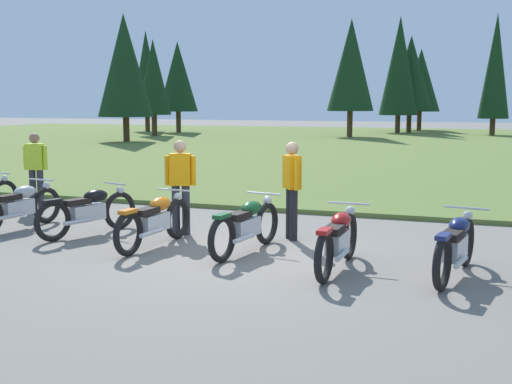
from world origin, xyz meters
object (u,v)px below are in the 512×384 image
(motorcycle_black, at_px, (88,211))
(rider_in_hivis_vest, at_px, (36,166))
(rider_checking_bike, at_px, (181,181))
(motorcycle_orange, at_px, (155,220))
(motorcycle_red, at_px, (338,239))
(motorcycle_navy, at_px, (456,245))
(rider_with_back_turned, at_px, (292,184))
(motorcycle_silver, at_px, (19,206))
(motorcycle_british_green, at_px, (246,225))

(motorcycle_black, xyz_separation_m, rider_in_hivis_vest, (-2.62, 1.94, 0.51))
(motorcycle_black, height_order, rider_checking_bike, rider_checking_bike)
(motorcycle_orange, height_order, motorcycle_red, same)
(motorcycle_navy, bearing_deg, rider_with_back_turned, 149.86)
(motorcycle_silver, xyz_separation_m, rider_with_back_turned, (4.99, 0.82, 0.51))
(motorcycle_silver, height_order, motorcycle_black, same)
(motorcycle_black, distance_m, motorcycle_british_green, 3.11)
(motorcycle_orange, distance_m, rider_in_hivis_vest, 4.83)
(motorcycle_orange, bearing_deg, motorcycle_navy, -3.79)
(motorcycle_orange, bearing_deg, motorcycle_black, 164.15)
(rider_checking_bike, bearing_deg, motorcycle_british_green, -30.51)
(motorcycle_orange, xyz_separation_m, motorcycle_navy, (4.67, -0.31, 0.00))
(motorcycle_navy, bearing_deg, rider_in_hivis_vest, 163.06)
(motorcycle_british_green, relative_size, rider_with_back_turned, 1.25)
(motorcycle_red, height_order, rider_checking_bike, rider_checking_bike)
(motorcycle_orange, relative_size, rider_with_back_turned, 1.26)
(motorcycle_navy, xyz_separation_m, rider_with_back_turned, (-2.74, 1.59, 0.51))
(rider_in_hivis_vest, distance_m, rider_checking_bike, 4.34)
(motorcycle_navy, height_order, rider_in_hivis_vest, rider_in_hivis_vest)
(motorcycle_british_green, relative_size, rider_checking_bike, 1.25)
(motorcycle_orange, distance_m, rider_checking_bike, 1.16)
(motorcycle_british_green, xyz_separation_m, motorcycle_navy, (3.13, -0.42, 0.00))
(rider_checking_bike, bearing_deg, motorcycle_black, -158.39)
(motorcycle_silver, height_order, motorcycle_red, same)
(rider_in_hivis_vest, bearing_deg, motorcycle_black, -36.55)
(motorcycle_silver, bearing_deg, rider_with_back_turned, 9.36)
(motorcycle_black, height_order, motorcycle_navy, same)
(rider_with_back_turned, distance_m, rider_checking_bike, 1.98)
(motorcycle_black, distance_m, rider_in_hivis_vest, 3.30)
(motorcycle_black, xyz_separation_m, rider_checking_bike, (1.51, 0.60, 0.51))
(motorcycle_orange, bearing_deg, rider_in_hivis_vest, 150.27)
(motorcycle_silver, distance_m, rider_checking_bike, 3.12)
(rider_with_back_turned, bearing_deg, rider_in_hivis_vest, 169.76)
(rider_with_back_turned, bearing_deg, rider_checking_bike, -173.05)
(motorcycle_orange, relative_size, motorcycle_navy, 1.01)
(motorcycle_silver, distance_m, rider_with_back_turned, 5.09)
(motorcycle_silver, distance_m, motorcycle_red, 6.24)
(motorcycle_silver, height_order, motorcycle_british_green, same)
(motorcycle_black, bearing_deg, motorcycle_british_green, -6.08)
(motorcycle_british_green, height_order, rider_with_back_turned, rider_with_back_turned)
(motorcycle_orange, height_order, rider_checking_bike, rider_checking_bike)
(motorcycle_navy, distance_m, rider_checking_bike, 4.93)
(rider_with_back_turned, bearing_deg, motorcycle_silver, -170.64)
(rider_with_back_turned, bearing_deg, motorcycle_british_green, -108.65)
(motorcycle_red, bearing_deg, motorcycle_black, 169.02)
(motorcycle_british_green, relative_size, motorcycle_red, 0.99)
(motorcycle_red, xyz_separation_m, rider_in_hivis_vest, (-7.28, 2.85, 0.51))
(motorcycle_british_green, height_order, motorcycle_red, same)
(motorcycle_silver, relative_size, motorcycle_red, 1.00)
(motorcycle_orange, relative_size, motorcycle_british_green, 1.01)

